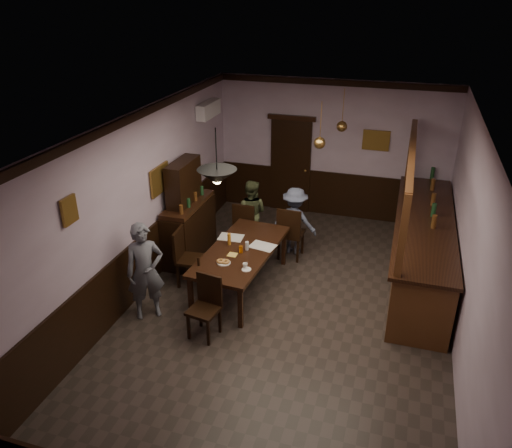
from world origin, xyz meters
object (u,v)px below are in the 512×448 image
at_px(chair_near, 206,303).
at_px(soda_can, 241,249).
at_px(person_seated_left, 251,213).
at_px(pendant_brass_mid, 320,143).
at_px(chair_far_left, 245,225).
at_px(dining_table, 241,253).
at_px(pendant_brass_far, 342,126).
at_px(chair_far_right, 290,231).
at_px(person_seated_right, 295,221).
at_px(chair_side, 186,255).
at_px(pendant_iron, 217,177).
at_px(person_standing, 145,271).
at_px(coffee_cup, 245,265).
at_px(sideboard, 188,220).
at_px(bar_counter, 422,247).

relative_size(chair_near, soda_can, 7.96).
distance_m(person_seated_left, pendant_brass_mid, 2.12).
bearing_deg(chair_far_left, dining_table, 107.21).
xyz_separation_m(dining_table, pendant_brass_far, (1.20, 2.46, 1.61)).
height_order(chair_far_right, person_seated_right, person_seated_right).
height_order(chair_side, pendant_iron, pendant_iron).
xyz_separation_m(dining_table, soda_can, (0.04, -0.11, 0.12)).
height_order(person_standing, coffee_cup, person_standing).
height_order(person_standing, sideboard, sideboard).
height_order(person_seated_right, pendant_brass_mid, pendant_brass_mid).
distance_m(chair_side, person_standing, 1.07).
xyz_separation_m(dining_table, person_seated_right, (0.56, 1.51, -0.02)).
xyz_separation_m(person_standing, pendant_brass_mid, (2.14, 2.43, 1.51)).
height_order(person_seated_right, soda_can, person_seated_right).
xyz_separation_m(dining_table, sideboard, (-1.31, 0.78, 0.07)).
bearing_deg(pendant_brass_far, chair_side, -129.56).
relative_size(dining_table, pendant_brass_far, 2.80).
distance_m(chair_near, sideboard, 2.44).
bearing_deg(chair_near, coffee_cup, 73.85).
height_order(chair_far_right, pendant_brass_far, pendant_brass_far).
relative_size(chair_far_left, chair_side, 0.98).
xyz_separation_m(chair_side, person_seated_left, (0.61, 1.72, 0.12)).
bearing_deg(chair_side, chair_near, -148.43).
xyz_separation_m(chair_near, chair_side, (-0.85, 1.18, 0.04)).
relative_size(person_seated_right, sideboard, 0.70).
distance_m(person_standing, soda_can, 1.58).
distance_m(person_seated_left, coffee_cup, 2.23).
xyz_separation_m(chair_side, coffee_cup, (1.21, -0.42, 0.24)).
height_order(chair_near, pendant_iron, pendant_iron).
height_order(chair_near, soda_can, chair_near).
distance_m(chair_far_right, bar_counter, 2.35).
bearing_deg(dining_table, bar_counter, 23.70).
bearing_deg(pendant_brass_mid, pendant_iron, -117.26).
distance_m(chair_far_right, pendant_brass_far, 2.21).
relative_size(chair_side, person_standing, 0.65).
bearing_deg(chair_side, dining_table, -85.88).
height_order(soda_can, bar_counter, bar_counter).
xyz_separation_m(chair_near, person_seated_right, (0.66, 2.83, 0.14)).
height_order(person_standing, pendant_iron, pendant_iron).
relative_size(chair_far_left, person_seated_right, 0.76).
xyz_separation_m(chair_far_left, soda_can, (0.39, -1.41, 0.26)).
bearing_deg(soda_can, coffee_cup, -63.83).
bearing_deg(chair_side, pendant_brass_far, -43.98).
height_order(chair_side, person_seated_left, person_seated_left).
bearing_deg(pendant_brass_mid, dining_table, -128.46).
bearing_deg(pendant_iron, chair_side, 143.53).
relative_size(person_standing, person_seated_left, 1.17).
distance_m(coffee_cup, soda_can, 0.50).
bearing_deg(bar_counter, pendant_brass_far, 144.94).
bearing_deg(pendant_brass_far, coffee_cup, -107.28).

